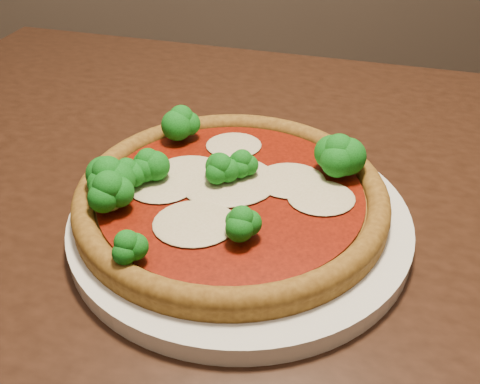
{
  "coord_description": "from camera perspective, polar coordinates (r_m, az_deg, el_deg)",
  "views": [
    {
      "loc": [
        -0.08,
        -0.44,
        1.07
      ],
      "look_at": [
        -0.06,
        -0.05,
        0.79
      ],
      "focal_mm": 40.0,
      "sensor_mm": 36.0,
      "label": 1
    }
  ],
  "objects": [
    {
      "name": "dining_table",
      "position": [
        0.63,
        4.27,
        -7.66
      ],
      "size": [
        1.29,
        1.05,
        0.75
      ],
      "rotation": [
        0.0,
        0.0,
        -0.31
      ],
      "color": "black",
      "rests_on": "floor"
    },
    {
      "name": "plate",
      "position": [
        0.5,
        -0.0,
        -2.9
      ],
      "size": [
        0.31,
        0.31,
        0.02
      ],
      "primitive_type": "cylinder",
      "color": "silver",
      "rests_on": "dining_table"
    },
    {
      "name": "pizza",
      "position": [
        0.49,
        -1.64,
        0.24
      ],
      "size": [
        0.29,
        0.29,
        0.06
      ],
      "rotation": [
        0.0,
        0.0,
        -0.1
      ],
      "color": "brown",
      "rests_on": "plate"
    }
  ]
}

